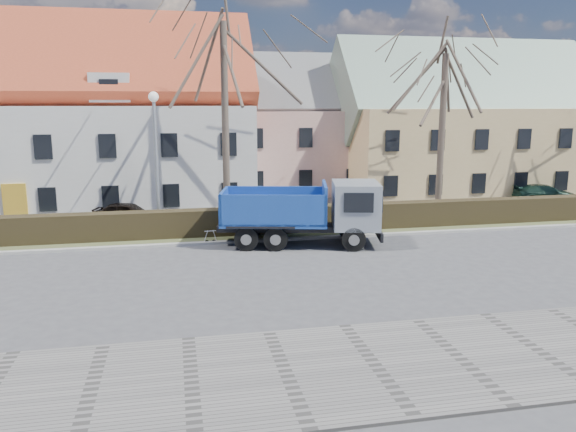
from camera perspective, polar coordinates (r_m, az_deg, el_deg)
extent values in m
plane|color=#464649|center=(22.08, 1.14, -5.36)|extent=(120.00, 120.00, 0.00)
cube|color=slate|center=(14.44, 8.76, -14.75)|extent=(80.00, 5.00, 0.08)
cube|color=#A5A39C|center=(26.41, -1.04, -2.41)|extent=(80.00, 0.30, 0.12)
cube|color=#4B532E|center=(27.94, -1.63, -1.66)|extent=(80.00, 3.00, 0.10)
cube|color=black|center=(27.62, -1.57, -0.54)|extent=(60.00, 0.90, 1.30)
imported|color=black|center=(30.87, -15.98, 0.23)|extent=(3.90, 2.50, 1.24)
imported|color=black|center=(40.05, 24.62, 2.08)|extent=(4.32, 2.39, 1.18)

